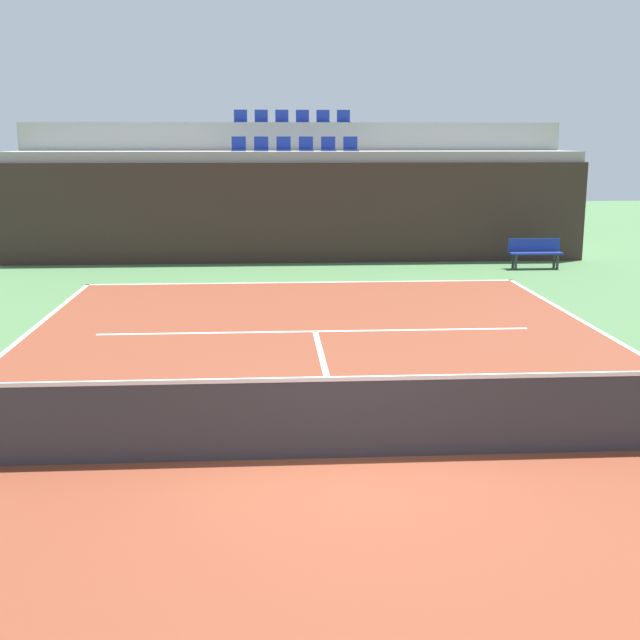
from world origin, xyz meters
The scene contains 12 objects.
ground_plane centered at (0.00, 0.00, 0.00)m, with size 80.00×80.00×0.00m, color #477042.
court_surface centered at (0.00, 0.00, 0.01)m, with size 11.00×24.00×0.01m, color brown.
baseline_far centered at (0.00, 11.95, 0.01)m, with size 11.00×0.10×0.00m, color white.
service_line_far centered at (0.00, 6.40, 0.01)m, with size 8.26×0.10×0.00m, color white.
centre_service_line centered at (0.00, 3.20, 0.01)m, with size 0.10×6.40×0.00m, color white.
back_wall centered at (0.00, 15.59, 1.48)m, with size 17.38×0.30×2.95m, color #33231E.
stands_tier_lower centered at (0.00, 16.94, 1.63)m, with size 17.38×2.40×3.26m, color #9E9E99.
stands_tier_upper centered at (0.00, 19.34, 2.07)m, with size 17.38×2.40×4.15m, color #9E9E99.
seating_row_lower centered at (0.00, 17.04, 3.39)m, with size 3.90×0.44×0.44m.
seating_row_upper centered at (0.00, 19.44, 4.27)m, with size 3.90×0.44×0.44m.
tennis_net centered at (0.00, 0.00, 0.51)m, with size 11.08×0.08×1.07m.
player_bench centered at (6.72, 13.96, 0.51)m, with size 1.50×0.40×0.85m.
Camera 1 is at (-0.89, -8.89, 3.59)m, focal length 46.20 mm.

